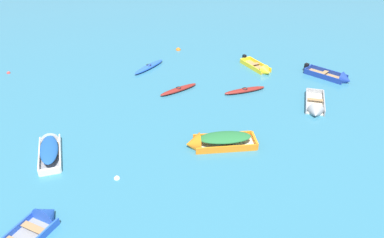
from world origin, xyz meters
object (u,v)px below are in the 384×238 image
(rowboat_deep_blue_outer_right, at_px, (336,77))
(rowboat_white_near_left, at_px, (50,147))
(rowboat_grey_back_row_center, at_px, (315,108))
(rowboat_orange_far_right, at_px, (213,141))
(rowboat_yellow_outer_left, at_px, (261,69))
(rowboat_blue_cluster_outer, at_px, (38,225))
(kayak_blue_foreground_center, at_px, (149,67))
(mooring_buoy_trailing, at_px, (9,73))
(kayak_maroon_far_left, at_px, (245,90))
(kayak_maroon_near_right, at_px, (179,89))
(mooring_buoy_midfield, at_px, (117,179))
(mooring_buoy_far_field, at_px, (178,50))

(rowboat_deep_blue_outer_right, relative_size, rowboat_white_near_left, 0.97)
(rowboat_deep_blue_outer_right, height_order, rowboat_grey_back_row_center, rowboat_grey_back_row_center)
(rowboat_orange_far_right, bearing_deg, rowboat_white_near_left, -164.89)
(rowboat_grey_back_row_center, bearing_deg, rowboat_yellow_outer_left, 124.10)
(rowboat_grey_back_row_center, bearing_deg, rowboat_blue_cluster_outer, -133.46)
(rowboat_orange_far_right, relative_size, rowboat_deep_blue_outer_right, 1.17)
(rowboat_deep_blue_outer_right, bearing_deg, rowboat_blue_cluster_outer, -127.75)
(rowboat_deep_blue_outer_right, height_order, rowboat_white_near_left, rowboat_deep_blue_outer_right)
(rowboat_orange_far_right, bearing_deg, rowboat_blue_cluster_outer, -129.92)
(rowboat_blue_cluster_outer, bearing_deg, rowboat_orange_far_right, 50.08)
(kayak_blue_foreground_center, height_order, rowboat_grey_back_row_center, rowboat_grey_back_row_center)
(rowboat_orange_far_right, bearing_deg, mooring_buoy_trailing, 159.72)
(kayak_maroon_far_left, bearing_deg, mooring_buoy_trailing, -178.01)
(kayak_maroon_far_left, bearing_deg, rowboat_blue_cluster_outer, -117.10)
(kayak_maroon_near_right, distance_m, mooring_buoy_midfield, 10.79)
(rowboat_orange_far_right, bearing_deg, rowboat_deep_blue_outer_right, 53.91)
(rowboat_yellow_outer_left, distance_m, mooring_buoy_trailing, 21.37)
(rowboat_white_near_left, bearing_deg, mooring_buoy_far_field, 78.58)
(kayak_blue_foreground_center, bearing_deg, mooring_buoy_far_field, 73.16)
(rowboat_deep_blue_outer_right, distance_m, mooring_buoy_far_field, 14.59)
(kayak_blue_foreground_center, distance_m, kayak_maroon_near_right, 5.05)
(rowboat_orange_far_right, relative_size, rowboat_yellow_outer_left, 1.37)
(kayak_blue_foreground_center, xyz_separation_m, mooring_buoy_far_field, (1.44, 4.75, -0.17))
(kayak_maroon_far_left, xyz_separation_m, mooring_buoy_far_field, (-7.07, 7.46, -0.15))
(rowboat_grey_back_row_center, xyz_separation_m, rowboat_white_near_left, (-15.73, -8.25, 0.13))
(rowboat_grey_back_row_center, bearing_deg, kayak_maroon_near_right, 174.68)
(rowboat_yellow_outer_left, distance_m, rowboat_grey_back_row_center, 7.36)
(mooring_buoy_trailing, bearing_deg, mooring_buoy_midfield, -38.10)
(rowboat_white_near_left, bearing_deg, kayak_blue_foreground_center, 80.65)
(kayak_maroon_far_left, height_order, rowboat_orange_far_right, rowboat_orange_far_right)
(rowboat_yellow_outer_left, bearing_deg, mooring_buoy_far_field, 158.20)
(kayak_blue_foreground_center, height_order, rowboat_white_near_left, rowboat_white_near_left)
(rowboat_yellow_outer_left, distance_m, kayak_blue_foreground_center, 9.61)
(mooring_buoy_trailing, bearing_deg, rowboat_deep_blue_outer_right, 9.38)
(kayak_maroon_near_right, bearing_deg, mooring_buoy_far_field, 103.95)
(rowboat_deep_blue_outer_right, xyz_separation_m, mooring_buoy_trailing, (-26.85, -4.44, -0.20))
(kayak_maroon_near_right, bearing_deg, rowboat_yellow_outer_left, 40.82)
(rowboat_white_near_left, bearing_deg, mooring_buoy_trailing, 134.31)
(rowboat_grey_back_row_center, relative_size, mooring_buoy_midfield, 11.87)
(rowboat_deep_blue_outer_right, height_order, kayak_maroon_near_right, rowboat_deep_blue_outer_right)
(mooring_buoy_far_field, bearing_deg, rowboat_white_near_left, -101.42)
(rowboat_blue_cluster_outer, bearing_deg, kayak_maroon_near_right, 78.32)
(kayak_maroon_near_right, relative_size, mooring_buoy_far_field, 6.12)
(mooring_buoy_trailing, bearing_deg, rowboat_white_near_left, -45.69)
(rowboat_orange_far_right, distance_m, rowboat_yellow_outer_left, 12.01)
(mooring_buoy_far_field, bearing_deg, kayak_blue_foreground_center, -106.84)
(rowboat_deep_blue_outer_right, bearing_deg, mooring_buoy_far_field, 165.24)
(mooring_buoy_midfield, bearing_deg, rowboat_yellow_outer_left, 66.93)
(rowboat_blue_cluster_outer, height_order, rowboat_deep_blue_outer_right, rowboat_blue_cluster_outer)
(rowboat_blue_cluster_outer, height_order, rowboat_orange_far_right, rowboat_orange_far_right)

